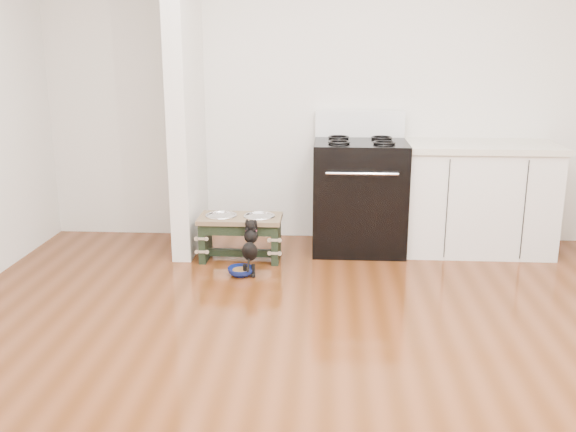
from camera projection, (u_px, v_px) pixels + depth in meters
The scene contains 8 objects.
ground at pixel (327, 371), 3.43m from camera, with size 5.00×5.00×0.00m, color #4C240D.
room_shell at pixel (332, 60), 3.01m from camera, with size 5.00×5.00×5.00m.
partition_wall at pixel (186, 88), 5.17m from camera, with size 0.15×0.80×2.70m, color silver.
oven_range at pixel (359, 194), 5.37m from camera, with size 0.76×0.69×1.14m.
cabinet_run at pixel (477, 198), 5.33m from camera, with size 1.24×0.64×0.91m.
dog_feeder at pixel (240, 229), 5.14m from camera, with size 0.66×0.35×0.37m.
puppy at pixel (250, 245), 4.85m from camera, with size 0.12×0.34×0.40m.
floor_bowl at pixel (241, 271), 4.84m from camera, with size 0.26×0.26×0.06m.
Camera 1 is at (-0.00, -3.10, 1.69)m, focal length 40.00 mm.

